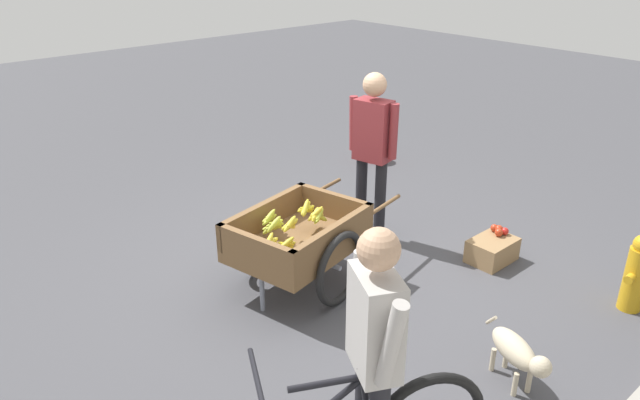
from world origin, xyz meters
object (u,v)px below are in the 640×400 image
(vendor_person, at_px, (373,142))
(cyclist_person, at_px, (374,342))
(dog, at_px, (517,352))
(plastic_bucket, at_px, (375,152))
(fruit_cart, at_px, (298,240))
(apple_crate, at_px, (492,249))
(fire_hydrant, at_px, (637,273))

(vendor_person, relative_size, cyclist_person, 1.05)
(cyclist_person, height_order, dog, cyclist_person)
(plastic_bucket, bearing_deg, dog, 56.07)
(fruit_cart, xyz_separation_m, plastic_bucket, (-2.75, -1.72, -0.31))
(cyclist_person, height_order, apple_crate, cyclist_person)
(dog, xyz_separation_m, plastic_bucket, (-2.46, -3.65, -0.14))
(cyclist_person, xyz_separation_m, fire_hydrant, (-2.79, 0.25, -0.61))
(cyclist_person, xyz_separation_m, apple_crate, (-2.62, -0.95, -0.82))
(dog, distance_m, fire_hydrant, 1.51)
(fruit_cart, height_order, vendor_person, vendor_person)
(vendor_person, xyz_separation_m, cyclist_person, (2.12, 2.05, -0.06))
(cyclist_person, bearing_deg, apple_crate, -160.12)
(dog, xyz_separation_m, apple_crate, (-1.34, -1.07, -0.15))
(dog, distance_m, apple_crate, 1.72)
(fruit_cart, distance_m, dog, 1.96)
(vendor_person, height_order, dog, vendor_person)
(vendor_person, height_order, cyclist_person, vendor_person)
(fruit_cart, height_order, plastic_bucket, fruit_cart)
(fire_hydrant, height_order, apple_crate, fire_hydrant)
(dog, distance_m, plastic_bucket, 4.40)
(fire_hydrant, bearing_deg, vendor_person, -73.75)
(cyclist_person, distance_m, fire_hydrant, 2.86)
(plastic_bucket, relative_size, apple_crate, 0.61)
(fruit_cart, xyz_separation_m, dog, (-0.29, 1.93, -0.17))
(fruit_cart, relative_size, fire_hydrant, 2.64)
(fire_hydrant, bearing_deg, cyclist_person, -5.13)
(vendor_person, xyz_separation_m, dog, (0.84, 2.17, -0.73))
(cyclist_person, xyz_separation_m, plastic_bucket, (-3.74, -3.53, -0.81))
(fruit_cart, height_order, apple_crate, fruit_cart)
(vendor_person, xyz_separation_m, fire_hydrant, (-0.67, 2.30, -0.67))
(fruit_cart, bearing_deg, plastic_bucket, -147.95)
(apple_crate, bearing_deg, plastic_bucket, -113.34)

